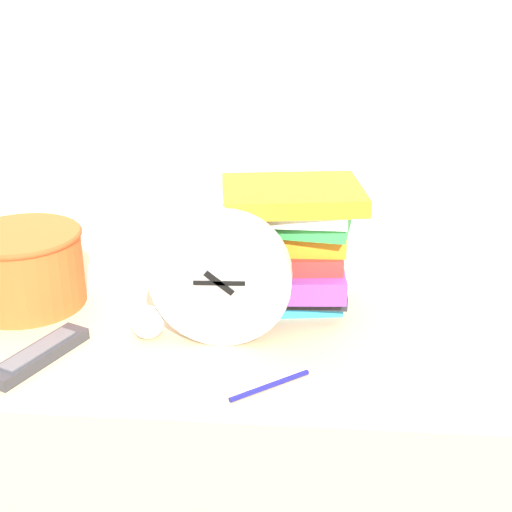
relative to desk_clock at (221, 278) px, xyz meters
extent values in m
cube|color=silver|center=(-0.04, 0.46, 0.34)|extent=(6.00, 0.04, 2.40)
cube|color=tan|center=(-0.04, 0.08, -0.49)|extent=(1.20, 0.62, 0.75)
cylinder|color=#B7B2A8|center=(0.00, 0.00, 0.00)|extent=(0.23, 0.04, 0.23)
cylinder|color=silver|center=(0.00, -0.01, 0.00)|extent=(0.21, 0.01, 0.21)
cube|color=black|center=(0.00, -0.02, 0.00)|extent=(0.05, 0.01, 0.04)
cube|color=black|center=(0.00, -0.02, 0.00)|extent=(0.08, 0.01, 0.01)
cylinder|color=black|center=(0.00, -0.02, 0.00)|extent=(0.01, 0.01, 0.01)
cube|color=#2D9ED1|center=(0.11, 0.15, -0.11)|extent=(0.20, 0.15, 0.02)
cube|color=#232328|center=(0.09, 0.15, -0.08)|extent=(0.24, 0.14, 0.02)
cube|color=#7A3899|center=(0.10, 0.13, -0.05)|extent=(0.23, 0.19, 0.04)
cube|color=red|center=(0.10, 0.15, -0.01)|extent=(0.21, 0.19, 0.03)
cube|color=orange|center=(0.12, 0.15, 0.02)|extent=(0.18, 0.13, 0.04)
cube|color=green|center=(0.10, 0.13, 0.06)|extent=(0.25, 0.15, 0.03)
cube|color=white|center=(0.10, 0.13, 0.08)|extent=(0.21, 0.18, 0.02)
cube|color=yellow|center=(0.11, 0.12, 0.11)|extent=(0.26, 0.21, 0.03)
cylinder|color=#E05623|center=(-0.38, 0.11, -0.05)|extent=(0.21, 0.21, 0.14)
torus|color=#B3451C|center=(-0.38, 0.11, 0.02)|extent=(0.22, 0.22, 0.01)
cube|color=#333338|center=(-0.29, -0.09, -0.11)|extent=(0.12, 0.19, 0.02)
cube|color=#59595E|center=(-0.29, -0.09, -0.10)|extent=(0.09, 0.14, 0.00)
sphere|color=white|center=(-0.13, 0.00, -0.09)|extent=(0.06, 0.06, 0.06)
cylinder|color=navy|center=(0.09, -0.14, -0.11)|extent=(0.12, 0.09, 0.01)
camera|label=1|loc=(0.14, -1.05, 0.49)|focal=50.00mm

